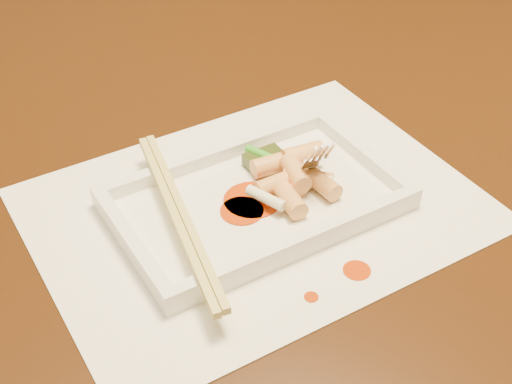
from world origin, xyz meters
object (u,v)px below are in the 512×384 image
placemat (256,208)px  chopstick_a (175,216)px  table (150,211)px  plate_base (256,204)px  fork (311,102)px

placemat → chopstick_a: size_ratio=1.66×
table → plate_base: 0.20m
table → fork: size_ratio=10.00×
plate_base → fork: size_ratio=1.86×
placemat → fork: size_ratio=2.86×
table → placemat: size_ratio=3.50×
chopstick_a → fork: (0.15, 0.02, 0.06)m
table → placemat: 0.20m
chopstick_a → plate_base: bearing=0.0°
plate_base → table: bearing=106.0°
plate_base → chopstick_a: chopstick_a is taller
table → fork: fork is taller
placemat → chopstick_a: (-0.08, 0.00, 0.03)m
placemat → plate_base: (0.00, 0.00, 0.00)m
plate_base → fork: fork is taller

